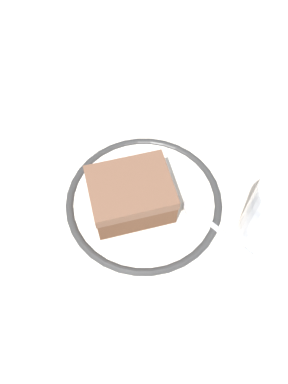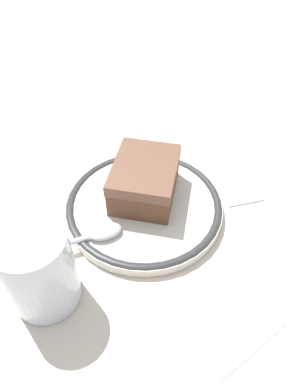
{
  "view_description": "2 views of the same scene",
  "coord_description": "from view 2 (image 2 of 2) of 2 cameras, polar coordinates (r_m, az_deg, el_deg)",
  "views": [
    {
      "loc": [
        -0.16,
        -0.08,
        0.41
      ],
      "look_at": [
        0.03,
        0.02,
        0.03
      ],
      "focal_mm": 34.32,
      "sensor_mm": 36.0,
      "label": 1
    },
    {
      "loc": [
        0.27,
        -0.15,
        0.34
      ],
      "look_at": [
        0.03,
        0.02,
        0.03
      ],
      "focal_mm": 32.69,
      "sensor_mm": 36.0,
      "label": 2
    }
  ],
  "objects": [
    {
      "name": "napkin",
      "position": [
        0.45,
        -20.17,
        -5.57
      ],
      "size": [
        0.14,
        0.15,
        0.0
      ],
      "primitive_type": "cube",
      "rotation": [
        0.0,
        0.0,
        5.55
      ],
      "color": "white",
      "rests_on": "placemat"
    },
    {
      "name": "cup",
      "position": [
        0.36,
        -16.54,
        -12.53
      ],
      "size": [
        0.07,
        0.07,
        0.1
      ],
      "color": "silver",
      "rests_on": "placemat"
    },
    {
      "name": "spoon",
      "position": [
        0.4,
        -9.03,
        -7.15
      ],
      "size": [
        0.05,
        0.14,
        0.01
      ],
      "color": "silver",
      "rests_on": "plate"
    },
    {
      "name": "ground_plane",
      "position": [
        0.46,
        -4.57,
        -1.99
      ],
      "size": [
        2.4,
        2.4,
        0.0
      ],
      "primitive_type": "plane",
      "color": "#B7B2A8"
    },
    {
      "name": "placemat",
      "position": [
        0.46,
        -4.58,
        -1.92
      ],
      "size": [
        0.47,
        0.39,
        0.0
      ],
      "primitive_type": "cube",
      "color": "beige",
      "rests_on": "ground_plane"
    },
    {
      "name": "cake_slice",
      "position": [
        0.43,
        0.13,
        2.04
      ],
      "size": [
        0.12,
        0.12,
        0.05
      ],
      "color": "brown",
      "rests_on": "plate"
    },
    {
      "name": "plate",
      "position": [
        0.44,
        -0.0,
        -2.23
      ],
      "size": [
        0.2,
        0.2,
        0.02
      ],
      "color": "silver",
      "rests_on": "placemat"
    },
    {
      "name": "sugar_packet",
      "position": [
        0.48,
        15.67,
        -0.33
      ],
      "size": [
        0.05,
        0.06,
        0.01
      ],
      "primitive_type": "cube",
      "rotation": [
        0.0,
        0.0,
        4.33
      ],
      "color": "white",
      "rests_on": "placemat"
    }
  ]
}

